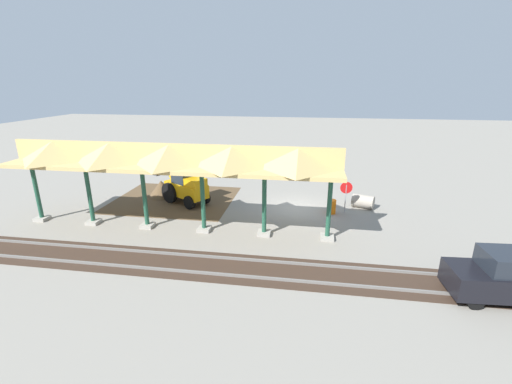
{
  "coord_description": "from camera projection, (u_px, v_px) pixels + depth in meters",
  "views": [
    {
      "loc": [
        -0.6,
        21.37,
        8.01
      ],
      "look_at": [
        2.44,
        1.88,
        1.6
      ],
      "focal_mm": 24.0,
      "sensor_mm": 36.0,
      "label": 1
    }
  ],
  "objects": [
    {
      "name": "concrete_pipe",
      "position": [
        363.0,
        201.0,
        22.6
      ],
      "size": [
        1.59,
        1.31,
        0.87
      ],
      "color": "#9E9384",
      "rests_on": "ground"
    },
    {
      "name": "stop_sign",
      "position": [
        346.0,
        191.0,
        21.54
      ],
      "size": [
        0.76,
        0.09,
        2.01
      ],
      "color": "gray",
      "rests_on": "ground"
    },
    {
      "name": "distant_parked_car",
      "position": [
        509.0,
        277.0,
        12.9
      ],
      "size": [
        4.3,
        2.01,
        1.98
      ],
      "color": "black",
      "rests_on": "ground"
    },
    {
      "name": "platform_canopy",
      "position": [
        170.0,
        157.0,
        18.17
      ],
      "size": [
        18.12,
        3.2,
        4.9
      ],
      "color": "#9E998E",
      "rests_on": "ground"
    },
    {
      "name": "backhoe",
      "position": [
        185.0,
        185.0,
        23.34
      ],
      "size": [
        4.86,
        3.61,
        2.82
      ],
      "color": "orange",
      "rests_on": "ground"
    },
    {
      "name": "rail_tracks",
      "position": [
        289.0,
        272.0,
        14.98
      ],
      "size": [
        60.0,
        2.58,
        0.15
      ],
      "color": "slate",
      "rests_on": "ground"
    },
    {
      "name": "traffic_barrel",
      "position": [
        331.0,
        207.0,
        21.61
      ],
      "size": [
        0.56,
        0.56,
        0.9
      ],
      "primitive_type": "cylinder",
      "color": "orange",
      "rests_on": "ground"
    },
    {
      "name": "dirt_work_zone",
      "position": [
        174.0,
        199.0,
        24.29
      ],
      "size": [
        8.27,
        7.0,
        0.01
      ],
      "primitive_type": "cube",
      "color": "brown",
      "rests_on": "ground"
    },
    {
      "name": "dirt_mound",
      "position": [
        162.0,
        196.0,
        24.94
      ],
      "size": [
        3.94,
        3.94,
        2.4
      ],
      "primitive_type": "cone",
      "color": "brown",
      "rests_on": "ground"
    },
    {
      "name": "ground_plane",
      "position": [
        297.0,
        208.0,
        22.65
      ],
      "size": [
        120.0,
        120.0,
        0.0
      ],
      "primitive_type": "plane",
      "color": "gray"
    }
  ]
}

